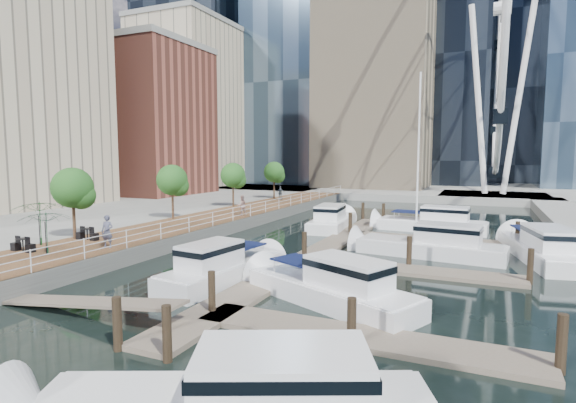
{
  "coord_description": "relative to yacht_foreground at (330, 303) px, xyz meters",
  "views": [
    {
      "loc": [
        12.75,
        -16.68,
        6.36
      ],
      "look_at": [
        -0.38,
        13.25,
        3.0
      ],
      "focal_mm": 28.0,
      "sensor_mm": 36.0,
      "label": 1
    }
  ],
  "objects": [
    {
      "name": "ground",
      "position": [
        -6.84,
        -1.3,
        0.0
      ],
      "size": [
        520.0,
        520.0,
        0.0
      ],
      "primitive_type": "plane",
      "color": "black",
      "rests_on": "ground"
    },
    {
      "name": "boardwalk",
      "position": [
        -15.84,
        13.7,
        0.5
      ],
      "size": [
        6.0,
        60.0,
        1.0
      ],
      "primitive_type": "cube",
      "color": "brown",
      "rests_on": "ground"
    },
    {
      "name": "seawall",
      "position": [
        -12.84,
        13.7,
        0.5
      ],
      "size": [
        0.25,
        60.0,
        1.0
      ],
      "primitive_type": "cube",
      "color": "#595954",
      "rests_on": "ground"
    },
    {
      "name": "land_far",
      "position": [
        -6.84,
        100.7,
        0.5
      ],
      "size": [
        200.0,
        114.0,
        1.0
      ],
      "primitive_type": "cube",
      "color": "gray",
      "rests_on": "ground"
    },
    {
      "name": "pier",
      "position": [
        7.16,
        50.7,
        0.5
      ],
      "size": [
        14.0,
        12.0,
        1.0
      ],
      "primitive_type": "cube",
      "color": "gray",
      "rests_on": "ground"
    },
    {
      "name": "railing",
      "position": [
        -12.94,
        13.7,
        1.52
      ],
      "size": [
        0.1,
        60.0,
        1.05
      ],
      "primitive_type": null,
      "color": "white",
      "rests_on": "boardwalk"
    },
    {
      "name": "floating_docks",
      "position": [
        1.13,
        8.68,
        0.49
      ],
      "size": [
        16.0,
        34.0,
        2.6
      ],
      "color": "#6D6051",
      "rests_on": "ground"
    },
    {
      "name": "midrise_condos",
      "position": [
        -40.41,
        25.51,
        13.42
      ],
      "size": [
        19.0,
        67.0,
        28.0
      ],
      "color": "#BCAD8E",
      "rests_on": "ground"
    },
    {
      "name": "ferris_wheel",
      "position": [
        7.16,
        50.7,
        25.92
      ],
      "size": [
        5.8,
        45.6,
        47.8
      ],
      "color": "white",
      "rests_on": "ground"
    },
    {
      "name": "street_trees",
      "position": [
        -18.24,
        12.7,
        4.29
      ],
      "size": [
        2.6,
        42.6,
        4.6
      ],
      "color": "#3F2B1C",
      "rests_on": "ground"
    },
    {
      "name": "yacht_foreground",
      "position": [
        0.0,
        0.0,
        0.0
      ],
      "size": [
        9.29,
        6.0,
        2.15
      ],
      "primitive_type": null,
      "rotation": [
        0.0,
        0.0,
        1.14
      ],
      "color": "white",
      "rests_on": "ground"
    },
    {
      "name": "pedestrian_near",
      "position": [
        -14.09,
        1.39,
        1.96
      ],
      "size": [
        0.79,
        0.62,
        1.92
      ],
      "primitive_type": "imported",
      "rotation": [
        0.0,
        0.0,
        0.26
      ],
      "color": "#43465A",
      "rests_on": "boardwalk"
    },
    {
      "name": "pedestrian_mid",
      "position": [
        -13.82,
        16.74,
        1.91
      ],
      "size": [
        1.09,
        1.12,
        1.82
      ],
      "primitive_type": "imported",
      "rotation": [
        0.0,
        0.0,
        -2.25
      ],
      "color": "gray",
      "rests_on": "boardwalk"
    },
    {
      "name": "pedestrian_far",
      "position": [
        -16.77,
        31.39,
        1.84
      ],
      "size": [
        1.02,
        0.49,
        1.68
      ],
      "primitive_type": "imported",
      "rotation": [
        0.0,
        0.0,
        3.22
      ],
      "color": "#31393E",
      "rests_on": "boardwalk"
    },
    {
      "name": "moored_yachts",
      "position": [
        1.83,
        10.08,
        0.0
      ],
      "size": [
        19.87,
        37.47,
        11.5
      ],
      "color": "silver",
      "rests_on": "ground"
    }
  ]
}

